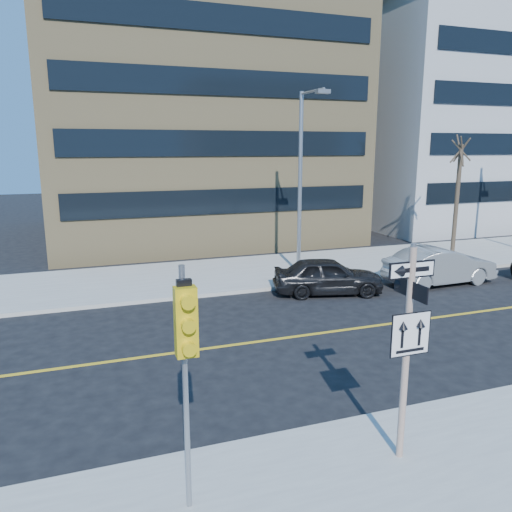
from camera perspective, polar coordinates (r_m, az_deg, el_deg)
name	(u,v)px	position (r m, az deg, el deg)	size (l,w,h in m)	color
ground	(335,400)	(12.32, 9.03, -15.98)	(120.00, 120.00, 0.00)	black
sign_pole	(407,341)	(9.39, 16.92, -9.32)	(0.92, 0.92, 4.06)	beige
traffic_signal	(186,342)	(7.48, -8.00, -9.68)	(0.32, 0.45, 4.00)	gray
parked_car_a	(328,276)	(20.29, 8.21, -2.25)	(4.37, 1.76, 1.49)	black
parked_car_b	(440,266)	(22.88, 20.28, -1.07)	(4.90, 1.71, 1.61)	gray
streetlight_a	(303,172)	(22.30, 5.34, 9.58)	(0.55, 2.25, 8.00)	gray
street_tree_west	(461,153)	(27.70, 22.36, 10.85)	(1.80, 1.80, 6.35)	#342A1F
building_brick	(188,98)	(35.38, -7.81, 17.41)	(18.00, 18.00, 18.00)	#A18A59
building_grey_mid	(461,125)	(44.53, 22.40, 13.63)	(20.00, 16.00, 15.00)	#A3A5A8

